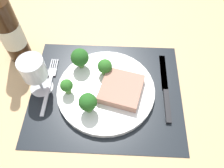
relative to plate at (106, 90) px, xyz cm
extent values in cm
cube|color=tan|center=(0.00, 0.00, -2.60)|extent=(140.00, 110.00, 3.00)
cube|color=black|center=(0.00, 0.00, -0.95)|extent=(42.08, 34.72, 0.30)
cylinder|color=white|center=(0.00, 0.00, 0.00)|extent=(27.00, 27.00, 1.60)
cube|color=tan|center=(4.16, -0.61, 2.01)|extent=(12.99, 12.95, 2.42)
cylinder|color=#5B8942|center=(-7.67, 7.40, 1.77)|extent=(1.42, 1.42, 1.95)
sphere|color=#235B1E|center=(-7.67, 7.40, 4.90)|extent=(5.06, 5.06, 5.06)
cylinder|color=#5B8942|center=(-3.94, -6.58, 1.88)|extent=(1.78, 1.78, 2.17)
sphere|color=#235B1E|center=(-3.94, -6.58, 4.93)|extent=(4.62, 4.62, 4.62)
cylinder|color=#5B8942|center=(-10.15, -1.49, 1.72)|extent=(1.62, 1.62, 1.84)
sphere|color=#2D6B23|center=(-10.15, -1.49, 4.06)|extent=(3.35, 3.35, 3.35)
cylinder|color=#5B8942|center=(-0.56, 5.34, 1.51)|extent=(1.94, 1.94, 1.42)
sphere|color=#2D6B23|center=(-0.56, 5.34, 3.94)|extent=(4.06, 4.06, 4.06)
cube|color=silver|center=(-16.37, -2.00, -0.55)|extent=(1.00, 13.00, 0.50)
cube|color=silver|center=(-16.37, 5.80, -0.55)|extent=(2.40, 2.60, 0.40)
cube|color=silver|center=(-17.27, 8.90, -0.55)|extent=(0.30, 3.60, 0.35)
cube|color=silver|center=(-16.67, 8.90, -0.55)|extent=(0.30, 3.60, 0.35)
cube|color=silver|center=(-16.07, 8.90, -0.55)|extent=(0.30, 3.60, 0.35)
cube|color=silver|center=(-15.47, 8.90, -0.55)|extent=(0.30, 3.60, 0.35)
cube|color=black|center=(16.74, -3.90, -0.40)|extent=(1.40, 10.00, 0.80)
cube|color=silver|center=(16.74, 7.60, -0.65)|extent=(1.80, 13.00, 0.30)
cylinder|color=#331E0F|center=(-27.37, 12.30, 8.86)|extent=(6.60, 6.60, 19.93)
cylinder|color=beige|center=(-27.37, 12.30, 7.87)|extent=(6.74, 6.74, 6.97)
cylinder|color=silver|center=(-18.42, 0.71, -0.90)|extent=(6.48, 6.48, 0.40)
cylinder|color=silver|center=(-18.42, 0.71, 2.19)|extent=(0.80, 0.80, 5.78)
cylinder|color=silver|center=(-18.42, 0.71, 7.97)|extent=(6.60, 6.60, 5.78)
cylinder|color=#560C19|center=(-18.42, 0.71, 6.40)|extent=(5.81, 5.81, 2.62)
camera|label=1|loc=(3.17, -32.31, 53.22)|focal=35.89mm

